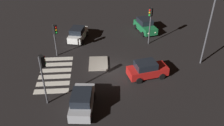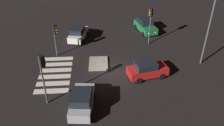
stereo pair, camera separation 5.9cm
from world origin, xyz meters
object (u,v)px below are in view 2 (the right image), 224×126
Objects in this scene: traffic_light_west at (150,18)px; street_lamp at (212,16)px; car_white at (78,34)px; car_red at (147,70)px; traffic_island at (98,63)px; traffic_light_south at (55,33)px; car_green at (145,26)px; traffic_light_east at (43,68)px; car_silver at (82,101)px.

street_lamp is (4.81, 4.87, 1.88)m from traffic_light_west.
car_red reaches higher than car_white.
car_white is at bearing -158.04° from traffic_island.
street_lamp is at bearing 21.10° from traffic_light_south.
car_red is at bearing -72.22° from street_lamp.
traffic_island is at bearing -144.68° from car_white.
car_white is 15.88m from street_lamp.
traffic_light_west is at bearing -18.84° from car_green.
traffic_light_west is (1.91, 8.77, 2.70)m from car_white.
traffic_light_east reaches higher than traffic_island.
car_red is 10.09m from traffic_light_east.
traffic_light_south is at bearing 165.25° from car_white.
traffic_island is at bearing -15.29° from traffic_light_west.
traffic_light_east is 16.57m from street_lamp.
street_lamp is (0.61, 11.18, 5.34)m from traffic_island.
car_green is 16.88m from car_silver.
street_lamp is at bearing 86.45° from traffic_light_west.
car_red is (10.61, -1.87, -0.04)m from car_green.
traffic_light_west is at bearing 64.90° from car_red.
car_green is 17.86m from traffic_light_east.
car_white is at bearing -116.22° from street_lamp.
car_red is at bearing -18.00° from traffic_light_east.
car_silver is at bearing -162.30° from car_white.
street_lamp reaches higher than car_red.
traffic_light_east reaches higher than car_green.
traffic_light_west is at bearing 123.61° from traffic_island.
car_silver is at bearing -12.14° from traffic_island.
car_silver is 0.90× the size of traffic_light_west.
car_green is at bearing 14.24° from traffic_light_east.
street_lamp is (-5.21, 15.61, 1.89)m from traffic_light_east.
traffic_light_east is (13.76, -11.07, 2.65)m from car_green.
traffic_light_south is 11.11m from traffic_light_west.
traffic_light_east is at bearing 76.22° from car_silver.
car_red is 1.11× the size of traffic_light_south.
traffic_light_west reaches higher than traffic_light_east.
traffic_light_west is at bearing -88.93° from car_white.
traffic_light_south is 0.81× the size of traffic_light_west.
car_red is 0.90× the size of traffic_light_east.
traffic_light_south is at bearing 24.69° from car_silver.
traffic_island is 0.65× the size of car_silver.
traffic_light_south is (-7.95, -0.16, -0.67)m from traffic_light_east.
traffic_light_east reaches higher than car_silver.
traffic_light_east is 1.00× the size of traffic_light_west.
car_white is at bearing -61.19° from traffic_light_west.
car_white is at bearing 43.68° from traffic_light_east.
car_white is 1.11× the size of traffic_light_south.
street_lamp reaches higher than car_white.
traffic_island is 0.59× the size of traffic_light_east.
car_white is 9.38m from traffic_light_west.
car_green is 0.95× the size of traffic_light_east.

